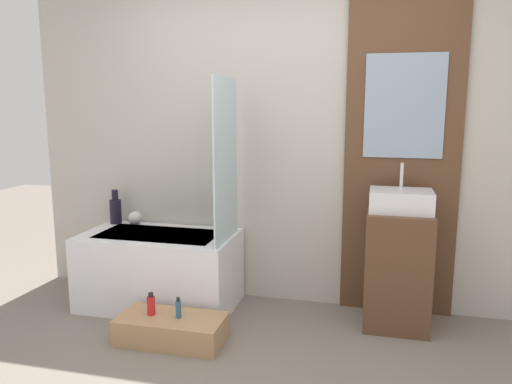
{
  "coord_description": "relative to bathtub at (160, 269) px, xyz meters",
  "views": [
    {
      "loc": [
        0.71,
        -2.24,
        1.57
      ],
      "look_at": [
        -0.02,
        0.72,
        1.03
      ],
      "focal_mm": 35.0,
      "sensor_mm": 36.0,
      "label": 1
    }
  ],
  "objects": [
    {
      "name": "vase_round_light",
      "position": [
        -0.31,
        0.22,
        0.34
      ],
      "size": [
        0.11,
        0.11,
        0.11
      ],
      "primitive_type": "sphere",
      "color": "silver",
      "rests_on": "bathtub"
    },
    {
      "name": "vase_tall_dark",
      "position": [
        -0.49,
        0.23,
        0.4
      ],
      "size": [
        0.1,
        0.1,
        0.28
      ],
      "color": "black",
      "rests_on": "bathtub"
    },
    {
      "name": "wall_wood_accent",
      "position": [
        1.79,
        0.33,
        1.03
      ],
      "size": [
        0.82,
        0.04,
        2.6
      ],
      "color": "brown",
      "rests_on": "ground_plane"
    },
    {
      "name": "bathtub",
      "position": [
        0.0,
        0.0,
        0.0
      ],
      "size": [
        1.18,
        0.66,
        0.58
      ],
      "color": "white",
      "rests_on": "ground_plane"
    },
    {
      "name": "wall_tiled_back",
      "position": [
        0.92,
        0.38,
        1.01
      ],
      "size": [
        4.2,
        0.06,
        2.6
      ],
      "primitive_type": "cube",
      "color": "#B7B2A8",
      "rests_on": "ground_plane"
    },
    {
      "name": "glass_shower_screen",
      "position": [
        0.56,
        -0.04,
        0.88
      ],
      "size": [
        0.01,
        0.54,
        1.18
      ],
      "primitive_type": "cube",
      "color": "silver",
      "rests_on": "bathtub"
    },
    {
      "name": "sink",
      "position": [
        1.79,
        0.08,
        0.62
      ],
      "size": [
        0.42,
        0.31,
        0.33
      ],
      "color": "white",
      "rests_on": "vanity_cabinet"
    },
    {
      "name": "bottle_soap_primary",
      "position": [
        0.19,
        -0.55,
        -0.05
      ],
      "size": [
        0.05,
        0.05,
        0.15
      ],
      "color": "red",
      "rests_on": "wooden_step_bench"
    },
    {
      "name": "vanity_cabinet",
      "position": [
        1.79,
        0.08,
        0.12
      ],
      "size": [
        0.45,
        0.46,
        0.83
      ],
      "primitive_type": "cube",
      "color": "brown",
      "rests_on": "ground_plane"
    },
    {
      "name": "wooden_step_bench",
      "position": [
        0.33,
        -0.55,
        -0.2
      ],
      "size": [
        0.71,
        0.35,
        0.17
      ],
      "primitive_type": "cube",
      "color": "#A87F56",
      "rests_on": "ground_plane"
    },
    {
      "name": "bottle_soap_secondary",
      "position": [
        0.38,
        -0.55,
        -0.05
      ],
      "size": [
        0.04,
        0.04,
        0.14
      ],
      "color": "#2D567A",
      "rests_on": "wooden_step_bench"
    }
  ]
}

